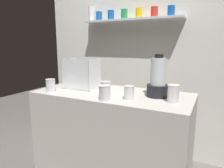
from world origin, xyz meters
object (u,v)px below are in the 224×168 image
object	(u,v)px
juice_cup_orange_left	(106,90)
juice_cup_orange_right	(129,94)
juice_cup_carrot_far_left	(51,86)
juice_cup_orange_far_right	(173,95)
carrot_display_bin	(81,79)
juice_cup_orange_middle	(105,94)
blender_pitcher	(158,80)

from	to	relation	value
juice_cup_orange_left	juice_cup_orange_right	bearing A→B (deg)	-1.57
juice_cup_carrot_far_left	juice_cup_orange_far_right	world-z (taller)	juice_cup_orange_far_right
carrot_display_bin	juice_cup_orange_right	size ratio (longest dim) A/B	2.87
juice_cup_orange_middle	juice_cup_orange_left	bearing A→B (deg)	114.73
carrot_display_bin	blender_pitcher	xyz separation A→B (m)	(0.77, 0.01, 0.04)
blender_pitcher	juice_cup_carrot_far_left	size ratio (longest dim) A/B	2.97
juice_cup_orange_middle	juice_cup_carrot_far_left	bearing A→B (deg)	177.14
carrot_display_bin	blender_pitcher	bearing A→B (deg)	0.50
juice_cup_orange_left	juice_cup_orange_far_right	bearing A→B (deg)	7.81
blender_pitcher	juice_cup_orange_far_right	bearing A→B (deg)	-38.03
juice_cup_orange_middle	juice_cup_orange_far_right	xyz separation A→B (m)	(0.48, 0.19, 0.01)
juice_cup_orange_far_right	carrot_display_bin	bearing A→B (deg)	173.20
blender_pitcher	juice_cup_orange_right	bearing A→B (deg)	-131.72
carrot_display_bin	juice_cup_carrot_far_left	bearing A→B (deg)	-119.19
carrot_display_bin	juice_cup_carrot_far_left	xyz separation A→B (m)	(-0.15, -0.27, -0.04)
juice_cup_carrot_far_left	juice_cup_orange_middle	distance (m)	0.58
juice_cup_orange_middle	juice_cup_orange_far_right	size ratio (longest dim) A/B	0.88
juice_cup_orange_left	juice_cup_orange_middle	distance (m)	0.12
juice_cup_orange_middle	carrot_display_bin	bearing A→B (deg)	145.72
blender_pitcher	juice_cup_carrot_far_left	distance (m)	0.96
juice_cup_carrot_far_left	juice_cup_orange_left	world-z (taller)	juice_cup_orange_left
carrot_display_bin	juice_cup_orange_middle	bearing A→B (deg)	-34.28
juice_cup_orange_left	juice_cup_orange_middle	bearing A→B (deg)	-65.27
carrot_display_bin	juice_cup_orange_far_right	world-z (taller)	carrot_display_bin
carrot_display_bin	juice_cup_orange_right	world-z (taller)	carrot_display_bin
carrot_display_bin	juice_cup_orange_left	distance (m)	0.43
juice_cup_orange_right	juice_cup_orange_far_right	world-z (taller)	juice_cup_orange_far_right
carrot_display_bin	juice_cup_orange_left	world-z (taller)	carrot_display_bin
juice_cup_orange_left	juice_cup_orange_far_right	xyz separation A→B (m)	(0.54, 0.07, 0.00)
juice_cup_orange_middle	juice_cup_orange_right	size ratio (longest dim) A/B	1.06
blender_pitcher	juice_cup_orange_left	bearing A→B (deg)	-153.91
carrot_display_bin	juice_cup_carrot_far_left	distance (m)	0.31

